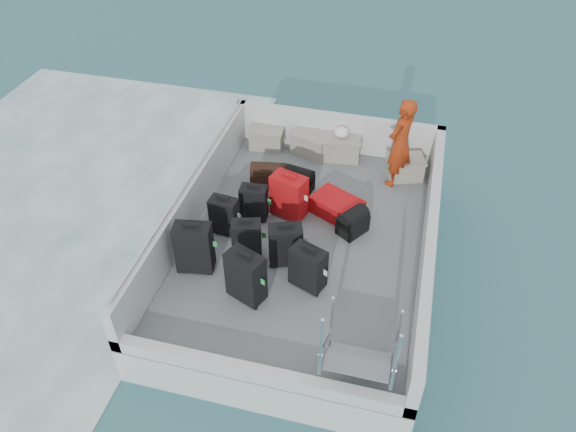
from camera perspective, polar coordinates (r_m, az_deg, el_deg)
name	(u,v)px	position (r m, az deg, el deg)	size (l,w,h in m)	color
ground	(304,268)	(8.65, 1.65, -5.33)	(160.00, 160.00, 0.00)	#174A53
wake_foam	(29,217)	(10.49, -24.81, -0.13)	(10.00, 10.00, 0.00)	white
ferry_hull	(305,254)	(8.44, 1.69, -3.91)	(3.60, 5.00, 0.60)	silver
deck	(305,239)	(8.22, 1.73, -2.37)	(3.30, 4.70, 0.02)	slate
deck_fittings	(325,239)	(7.69, 3.76, -2.30)	(3.60, 5.00, 0.90)	#B9BDBD
suitcase_0	(194,248)	(7.63, -9.51, -3.24)	(0.49, 0.28, 0.76)	black
suitcase_1	(225,216)	(8.18, -6.47, -0.01)	(0.40, 0.23, 0.60)	black
suitcase_2	(254,203)	(8.40, -3.48, 1.31)	(0.40, 0.24, 0.57)	black
suitcase_3	(246,277)	(7.19, -4.31, -6.19)	(0.48, 0.28, 0.73)	black
suitcase_4	(247,239)	(7.79, -4.22, -2.38)	(0.40, 0.24, 0.60)	black
suitcase_5	(289,196)	(8.40, 0.08, 2.02)	(0.51, 0.31, 0.71)	#B10D13
suitcase_6	(308,268)	(7.35, 2.05, -5.32)	(0.45, 0.27, 0.63)	black
suitcase_7	(286,245)	(7.66, -0.25, -2.98)	(0.45, 0.26, 0.63)	black
suitcase_8	(337,206)	(8.58, 4.98, 0.97)	(0.48, 0.73, 0.29)	#B10D13
duffel_0	(269,177)	(9.12, -1.95, 4.02)	(0.58, 0.30, 0.32)	black
duffel_1	(299,182)	(9.01, 1.10, 3.52)	(0.45, 0.30, 0.32)	black
duffel_2	(353,224)	(8.27, 6.59, -0.78)	(0.43, 0.30, 0.32)	black
crate_0	(267,138)	(10.05, -2.18, 7.90)	(0.56, 0.39, 0.34)	gray
crate_1	(312,144)	(9.86, 2.45, 7.36)	(0.63, 0.44, 0.38)	gray
crate_2	(341,148)	(9.79, 5.37, 6.93)	(0.64, 0.44, 0.38)	gray
crate_3	(405,169)	(9.48, 11.77, 4.75)	(0.56, 0.39, 0.34)	gray
yellow_bag	(418,163)	(9.77, 13.07, 5.30)	(0.28, 0.26, 0.22)	gold
white_bag	(342,134)	(9.64, 5.47, 8.32)	(0.24, 0.24, 0.18)	white
passenger	(400,143)	(9.01, 11.34, 7.27)	(0.56, 0.36, 1.52)	red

